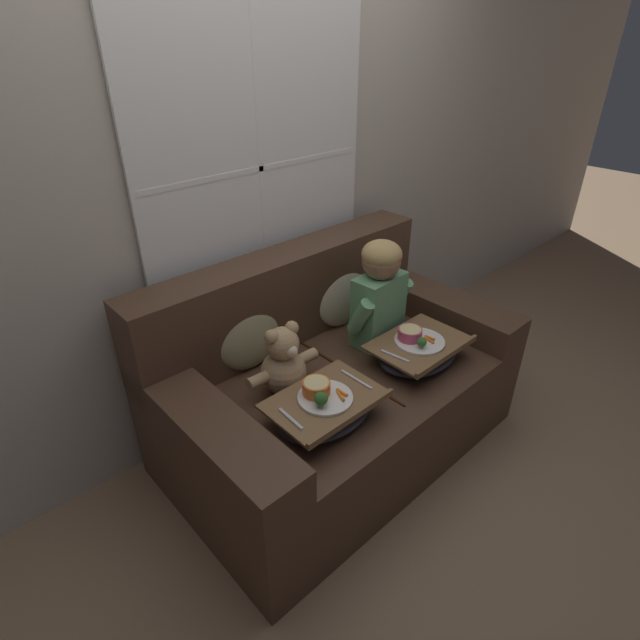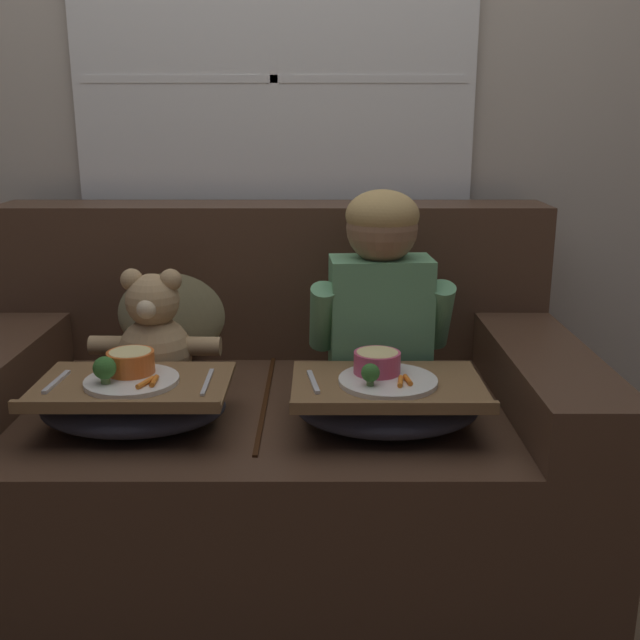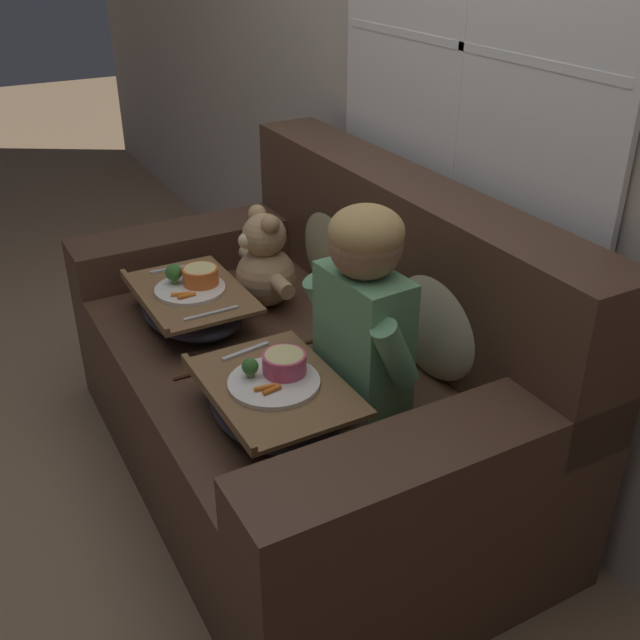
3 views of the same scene
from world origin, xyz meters
The scene contains 9 objects.
ground_plane centered at (0.00, 0.00, 0.00)m, with size 14.00×14.00×0.00m, color #8E7051.
wall_back_with_window centered at (0.00, 0.58, 1.30)m, with size 8.00×0.08×2.60m.
couch centered at (0.00, 0.06, 0.33)m, with size 1.65×0.99×0.93m.
throw_pillow_behind_child centered at (0.30, 0.31, 0.66)m, with size 0.40×0.19×0.41m.
throw_pillow_behind_teddy centered at (-0.30, 0.31, 0.66)m, with size 0.37×0.18×0.38m.
child_figure centered at (0.30, 0.04, 0.77)m, with size 0.38×0.19×0.53m.
teddy_bear centered at (-0.30, 0.04, 0.62)m, with size 0.35×0.25×0.33m.
lap_tray_child centered at (0.30, -0.22, 0.54)m, with size 0.45×0.33×0.17m.
lap_tray_teddy centered at (-0.30, -0.22, 0.54)m, with size 0.46×0.32×0.18m.
Camera 1 is at (-1.36, -1.33, 1.85)m, focal length 28.00 mm.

